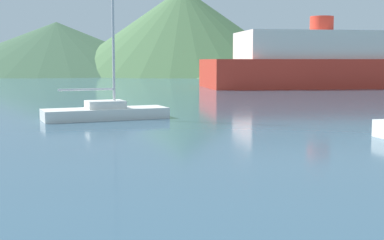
{
  "coord_description": "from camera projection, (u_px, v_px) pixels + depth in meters",
  "views": [
    {
      "loc": [
        1.27,
        0.28,
        2.72
      ],
      "look_at": [
        0.34,
        14.0,
        1.2
      ],
      "focal_mm": 50.0,
      "sensor_mm": 36.0,
      "label": 1
    }
  ],
  "objects": [
    {
      "name": "sailboat_middle",
      "position": [
        106.0,
        111.0,
        25.11
      ],
      "size": [
        5.99,
        4.24,
        8.22
      ],
      "rotation": [
        0.0,
        0.0,
        0.47
      ],
      "color": "white",
      "rests_on": "ground_plane"
    },
    {
      "name": "ferry_distant",
      "position": [
        321.0,
        63.0,
        55.76
      ],
      "size": [
        25.65,
        14.7,
        7.31
      ],
      "rotation": [
        0.0,
        0.0,
        0.22
      ],
      "color": "red",
      "rests_on": "ground_plane"
    },
    {
      "name": "hill_west",
      "position": [
        57.0,
        48.0,
        109.71
      ],
      "size": [
        53.48,
        53.48,
        10.66
      ],
      "color": "#38563D",
      "rests_on": "ground_plane"
    },
    {
      "name": "hill_central",
      "position": [
        183.0,
        31.0,
        107.15
      ],
      "size": [
        49.83,
        49.83,
        17.25
      ],
      "color": "#476B42",
      "rests_on": "ground_plane"
    },
    {
      "name": "hill_east",
      "position": [
        309.0,
        58.0,
        93.2
      ],
      "size": [
        44.66,
        44.66,
        6.5
      ],
      "color": "#476B42",
      "rests_on": "ground_plane"
    }
  ]
}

